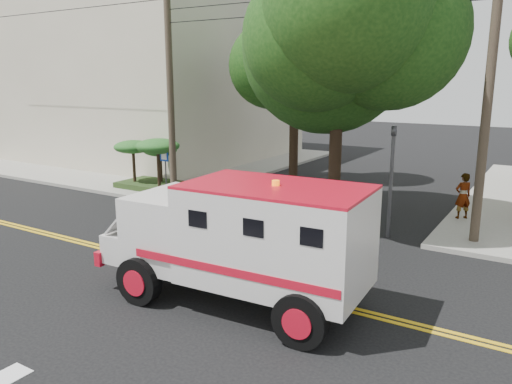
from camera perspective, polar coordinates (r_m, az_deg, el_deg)
The scene contains 12 objects.
ground at distance 13.79m, azimuth -7.98°, elevation -8.67°, with size 100.00×100.00×0.00m, color black.
sidewalk_nw at distance 32.29m, azimuth -11.25°, elevation 3.70°, with size 17.00×17.00×0.15m, color gray.
building_left at distance 34.38m, azimuth -12.40°, elevation 12.68°, with size 16.00×14.00×10.00m, color #BAB199.
utility_pole_left at distance 21.06m, azimuth -9.77°, elevation 11.18°, with size 0.28×0.28×9.00m, color #382D23.
utility_pole_right at distance 16.15m, azimuth 24.99°, elevation 9.78°, with size 0.28×0.28×9.00m, color #382D23.
tree_main at distance 17.38m, azimuth 10.63°, elevation 19.78°, with size 6.08×5.70×9.85m.
tree_left at distance 24.24m, azimuth 4.93°, elevation 14.40°, with size 4.48×4.20×7.70m.
traffic_signal at distance 16.30m, azimuth 15.25°, elevation 2.47°, with size 0.15×0.18×3.60m.
accessibility_sign at distance 21.89m, azimuth -10.35°, elevation 2.95°, with size 0.45×0.10×2.02m.
palm_planter at distance 23.00m, azimuth -11.92°, elevation 4.06°, with size 3.52×2.63×2.36m.
armored_truck at distance 11.09m, azimuth -1.55°, elevation -5.04°, with size 6.36×2.81×2.84m.
pedestrian_a at distance 19.15m, azimuth 22.58°, elevation -0.41°, with size 0.60×0.39×1.65m, color gray.
Camera 1 is at (8.29, -9.82, 5.00)m, focal length 35.00 mm.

